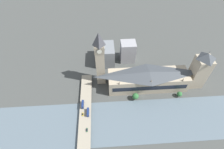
% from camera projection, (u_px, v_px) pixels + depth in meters
% --- Properties ---
extents(ground_plane, '(600.00, 600.00, 0.00)m').
position_uv_depth(ground_plane, '(143.00, 96.00, 228.52)').
color(ground_plane, '#424442').
extents(river_water, '(56.19, 360.00, 0.30)m').
position_uv_depth(river_water, '(148.00, 120.00, 205.74)').
color(river_water, slate).
rests_on(river_water, ground_plane).
extents(parliament_hall, '(28.25, 103.82, 28.39)m').
position_uv_depth(parliament_hall, '(148.00, 79.00, 229.57)').
color(parliament_hall, tan).
rests_on(parliament_hall, ground_plane).
extents(clock_tower, '(12.25, 12.25, 80.26)m').
position_uv_depth(clock_tower, '(100.00, 59.00, 214.02)').
color(clock_tower, tan).
rests_on(clock_tower, ground_plane).
extents(victoria_tower, '(18.33, 18.33, 58.98)m').
position_uv_depth(victoria_tower, '(200.00, 70.00, 222.45)').
color(victoria_tower, tan).
rests_on(victoria_tower, ground_plane).
extents(road_bridge, '(144.38, 13.93, 4.54)m').
position_uv_depth(road_bridge, '(85.00, 122.00, 199.93)').
color(road_bridge, gray).
rests_on(road_bridge, ground_plane).
extents(double_decker_bus_mid, '(10.18, 2.50, 4.91)m').
position_uv_depth(double_decker_bus_mid, '(88.00, 112.00, 204.78)').
color(double_decker_bus_mid, navy).
rests_on(double_decker_bus_mid, road_bridge).
extents(double_decker_bus_rear, '(10.17, 2.51, 5.02)m').
position_uv_depth(double_decker_bus_rear, '(83.00, 104.00, 211.85)').
color(double_decker_bus_rear, navy).
rests_on(double_decker_bus_rear, road_bridge).
extents(car_northbound_lead, '(4.05, 1.75, 1.44)m').
position_uv_depth(car_northbound_lead, '(83.00, 114.00, 205.13)').
color(car_northbound_lead, gold).
rests_on(car_northbound_lead, road_bridge).
extents(car_northbound_tail, '(4.52, 1.80, 1.31)m').
position_uv_depth(car_northbound_tail, '(87.00, 130.00, 192.31)').
color(car_northbound_tail, '#2D5638').
rests_on(car_northbound_tail, road_bridge).
extents(city_block_west, '(26.22, 15.76, 18.54)m').
position_uv_depth(city_block_west, '(100.00, 53.00, 270.84)').
color(city_block_west, '#939399').
rests_on(city_block_west, ground_plane).
extents(city_block_center, '(18.71, 21.99, 32.63)m').
position_uv_depth(city_block_center, '(128.00, 52.00, 263.08)').
color(city_block_center, '#939399').
rests_on(city_block_center, ground_plane).
extents(city_block_east, '(30.87, 22.75, 30.12)m').
position_uv_depth(city_block_east, '(106.00, 55.00, 260.20)').
color(city_block_east, slate).
rests_on(city_block_east, ground_plane).
extents(tree_embankment_near, '(6.60, 6.60, 8.40)m').
position_uv_depth(tree_embankment_near, '(180.00, 94.00, 224.66)').
color(tree_embankment_near, brown).
rests_on(tree_embankment_near, ground_plane).
extents(tree_embankment_mid, '(8.18, 8.18, 10.86)m').
position_uv_depth(tree_embankment_mid, '(135.00, 96.00, 220.45)').
color(tree_embankment_mid, brown).
rests_on(tree_embankment_mid, ground_plane).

